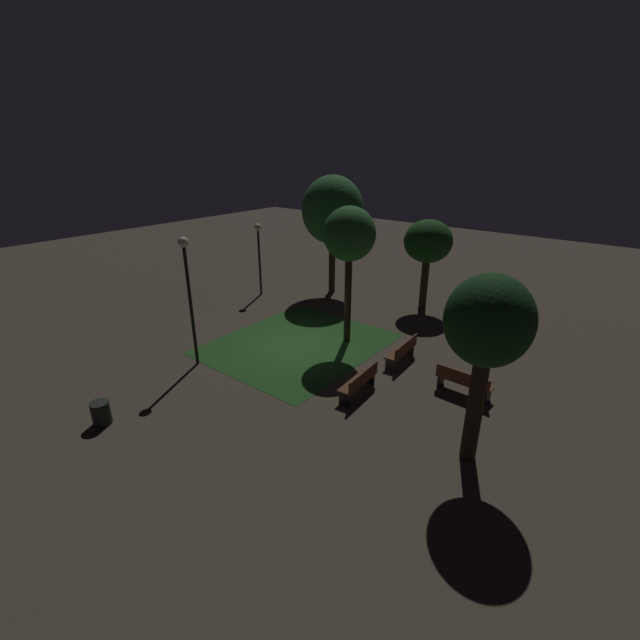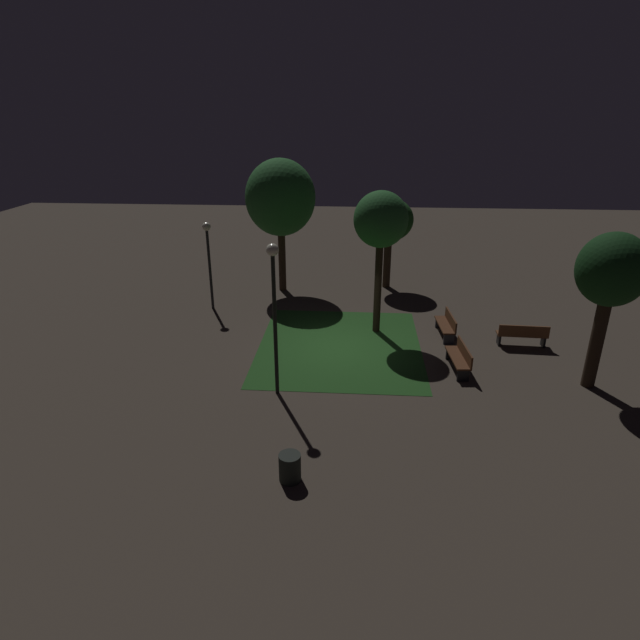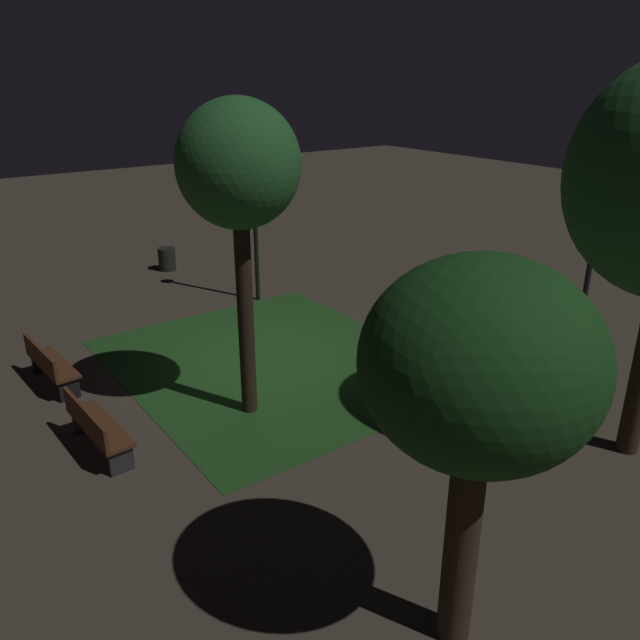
{
  "view_description": "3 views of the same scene",
  "coord_description": "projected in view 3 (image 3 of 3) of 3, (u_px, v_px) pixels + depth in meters",
  "views": [
    {
      "loc": [
        -11.78,
        -10.75,
        7.59
      ],
      "look_at": [
        0.65,
        -0.89,
        1.12
      ],
      "focal_mm": 24.23,
      "sensor_mm": 36.0,
      "label": 1
    },
    {
      "loc": [
        -17.43,
        -0.61,
        8.21
      ],
      "look_at": [
        0.63,
        0.68,
        0.84
      ],
      "focal_mm": 29.2,
      "sensor_mm": 36.0,
      "label": 2
    },
    {
      "loc": [
        10.7,
        -6.39,
        5.84
      ],
      "look_at": [
        0.92,
        0.69,
        1.03
      ],
      "focal_mm": 35.21,
      "sensor_mm": 36.0,
      "label": 3
    }
  ],
  "objects": [
    {
      "name": "trash_bin",
      "position": [
        167.0,
        259.0,
        19.61
      ],
      "size": [
        0.53,
        0.53,
        0.7
      ],
      "primitive_type": "cylinder",
      "color": "black",
      "rests_on": "ground"
    },
    {
      "name": "tree_lawn_side",
      "position": [
        239.0,
        170.0,
        9.99
      ],
      "size": [
        2.01,
        2.01,
        5.5
      ],
      "color": "#2D2116",
      "rests_on": "ground"
    },
    {
      "name": "tree_back_left",
      "position": [
        480.0,
        369.0,
        5.79
      ],
      "size": [
        2.29,
        2.29,
        4.36
      ],
      "color": "#38281C",
      "rests_on": "ground"
    },
    {
      "name": "bench_back_row",
      "position": [
        95.0,
        426.0,
        10.15
      ],
      "size": [
        1.82,
        0.58,
        0.88
      ],
      "color": "#512D19",
      "rests_on": "ground"
    },
    {
      "name": "lamp_post_plaza_west",
      "position": [
        254.0,
        181.0,
        16.01
      ],
      "size": [
        0.36,
        0.36,
        4.75
      ],
      "color": "black",
      "rests_on": "ground"
    },
    {
      "name": "bench_near_trees",
      "position": [
        49.0,
        364.0,
        12.31
      ],
      "size": [
        1.83,
        0.6,
        0.88
      ],
      "color": "#512D19",
      "rests_on": "ground"
    },
    {
      "name": "ground_plane",
      "position": [
        270.0,
        358.0,
        13.7
      ],
      "size": [
        60.0,
        60.0,
        0.0
      ],
      "primitive_type": "plane",
      "color": "#473D33"
    },
    {
      "name": "lamp_post_path_center",
      "position": [
        595.0,
        236.0,
        12.97
      ],
      "size": [
        0.36,
        0.36,
        3.83
      ],
      "color": "black",
      "rests_on": "ground"
    },
    {
      "name": "grass_lawn",
      "position": [
        271.0,
        362.0,
        13.5
      ],
      "size": [
        7.0,
        5.98,
        0.01
      ],
      "primitive_type": "cube",
      "color": "#23511E",
      "rests_on": "ground"
    }
  ]
}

